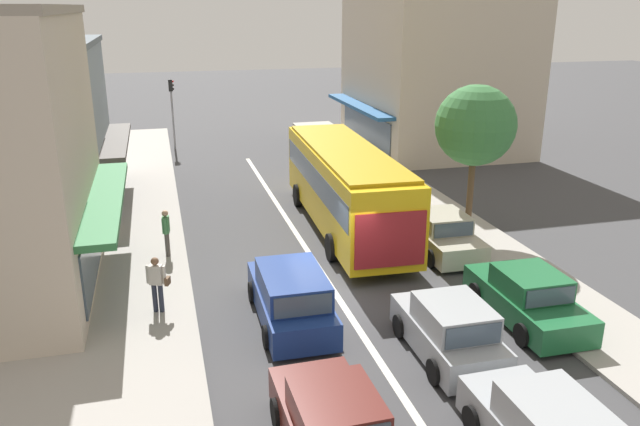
{
  "coord_description": "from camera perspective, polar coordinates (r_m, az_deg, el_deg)",
  "views": [
    {
      "loc": [
        -4.82,
        -16.74,
        8.3
      ],
      "look_at": [
        0.6,
        3.91,
        1.2
      ],
      "focal_mm": 35.0,
      "sensor_mm": 36.0,
      "label": 1
    }
  ],
  "objects": [
    {
      "name": "street_tree_right",
      "position": [
        23.43,
        14.02,
        7.74
      ],
      "size": [
        2.93,
        2.93,
        5.67
      ],
      "color": "brown",
      "rests_on": "ground"
    },
    {
      "name": "wagon_adjacent_lane_lead",
      "position": [
        17.2,
        -2.67,
        -7.67
      ],
      "size": [
        1.99,
        4.52,
        1.58
      ],
      "color": "navy",
      "rests_on": "ground"
    },
    {
      "name": "traffic_light_downstreet",
      "position": [
        38.7,
        -13.39,
        9.82
      ],
      "size": [
        0.32,
        0.24,
        4.2
      ],
      "color": "gray",
      "rests_on": "ground"
    },
    {
      "name": "kerb_right",
      "position": [
        26.58,
        10.59,
        0.01
      ],
      "size": [
        2.8,
        44.0,
        0.12
      ],
      "primitive_type": "cube",
      "color": "#A39E96",
      "rests_on": "ground"
    },
    {
      "name": "building_right_far",
      "position": [
        38.82,
        10.47,
        13.16
      ],
      "size": [
        9.63,
        10.49,
        9.93
      ],
      "color": "beige",
      "rests_on": "ground"
    },
    {
      "name": "lane_centre_line",
      "position": [
        22.85,
        -1.52,
        -2.9
      ],
      "size": [
        0.2,
        28.0,
        0.01
      ],
      "primitive_type": "cube",
      "color": "silver",
      "rests_on": "ground"
    },
    {
      "name": "sidewalk_left",
      "position": [
        24.27,
        -18.49,
        -2.42
      ],
      "size": [
        5.2,
        44.0,
        0.14
      ],
      "primitive_type": "cube",
      "color": "#A39E96",
      "rests_on": "ground"
    },
    {
      "name": "shopfront_mid_block",
      "position": [
        29.13,
        -25.29,
        7.17
      ],
      "size": [
        7.23,
        8.32,
        7.02
      ],
      "color": "#84939E",
      "rests_on": "ground"
    },
    {
      "name": "parked_sedan_kerb_front",
      "position": [
        18.23,
        18.43,
        -7.39
      ],
      "size": [
        1.94,
        4.22,
        1.47
      ],
      "color": "#1E6638",
      "rests_on": "ground"
    },
    {
      "name": "pedestrian_with_handbag_near",
      "position": [
        17.93,
        -14.67,
        -6.04
      ],
      "size": [
        0.65,
        0.4,
        1.63
      ],
      "color": "#232838",
      "rests_on": "sidewalk_left"
    },
    {
      "name": "hatchback_adjacent_lane_trail",
      "position": [
        15.93,
        11.72,
        -10.49
      ],
      "size": [
        1.85,
        3.72,
        1.54
      ],
      "color": "#9EA3A8",
      "rests_on": "ground"
    },
    {
      "name": "pedestrian_browsing_midblock",
      "position": [
        21.84,
        -13.88,
        -1.51
      ],
      "size": [
        0.26,
        0.57,
        1.63
      ],
      "color": "#4C4742",
      "rests_on": "sidewalk_left"
    },
    {
      "name": "city_bus",
      "position": [
        23.86,
        2.33,
        2.77
      ],
      "size": [
        3.04,
        10.94,
        3.23
      ],
      "color": "yellow",
      "rests_on": "ground"
    },
    {
      "name": "parked_sedan_kerb_second",
      "position": [
        22.39,
        10.96,
        -1.9
      ],
      "size": [
        1.96,
        4.23,
        1.47
      ],
      "color": "#B7B29E",
      "rests_on": "ground"
    },
    {
      "name": "ground_plane",
      "position": [
        19.3,
        1.23,
        -7.08
      ],
      "size": [
        140.0,
        140.0,
        0.0
      ],
      "primitive_type": "plane",
      "color": "#3F3F42"
    }
  ]
}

